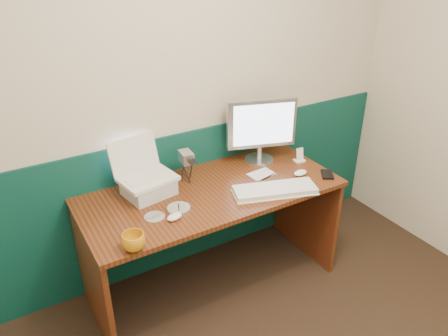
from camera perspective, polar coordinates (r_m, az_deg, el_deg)
back_wall at (r=2.74m, az=-7.03°, el=9.17°), size 3.50×0.04×2.50m
wainscot at (r=3.05m, az=-6.14°, el=-4.34°), size 3.48×0.02×1.00m
desk at (r=2.89m, az=-1.53°, el=-9.30°), size 1.60×0.70×0.75m
laptop_riser at (r=2.65m, az=-9.82°, el=-2.51°), size 0.31×0.27×0.09m
laptop at (r=2.57m, az=-10.13°, el=0.91°), size 0.35×0.29×0.26m
monitor at (r=2.94m, az=4.76°, el=5.00°), size 0.48×0.27×0.47m
keyboard at (r=2.66m, az=6.66°, el=-2.91°), size 0.53×0.31×0.03m
mouse_right at (r=2.88m, az=9.95°, el=-0.62°), size 0.10×0.06×0.03m
mouse_left at (r=2.42m, az=-6.48°, el=-6.33°), size 0.11×0.08×0.03m
mug at (r=2.22m, az=-11.74°, el=-9.40°), size 0.13×0.13×0.09m
camcorder at (r=2.74m, az=-4.92°, el=0.25°), size 0.11×0.14×0.21m
cd_spindle at (r=2.48m, az=-5.92°, el=-5.40°), size 0.13×0.13×0.03m
cd_loose_a at (r=2.46m, az=-9.05°, el=-6.27°), size 0.12×0.12×0.00m
pen at (r=2.84m, az=5.91°, el=-1.08°), size 0.13×0.04×0.01m
papers at (r=2.86m, az=4.89°, el=-0.79°), size 0.18×0.12×0.00m
dock at (r=3.06m, az=9.80°, el=0.97°), size 0.08×0.06×0.01m
music_player at (r=3.04m, az=9.87°, el=1.81°), size 0.05×0.03×0.09m
pda at (r=2.92m, az=13.32°, el=-0.81°), size 0.13×0.14×0.01m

